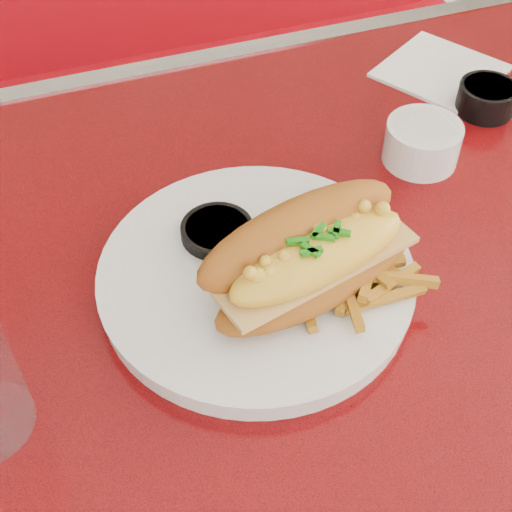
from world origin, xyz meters
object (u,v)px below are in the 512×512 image
object	(u,v)px
booth_bench_far	(224,144)
diner_table	(434,334)
dinner_plate	(256,277)
mac_hoagie	(310,255)
fork	(313,243)
sauce_cup_left	(218,238)
sauce_cup_right	(487,97)
gravy_ramekin	(422,142)

from	to	relation	value
booth_bench_far	diner_table	bearing A→B (deg)	-90.00
dinner_plate	mac_hoagie	bearing A→B (deg)	-39.29
fork	mac_hoagie	bearing A→B (deg)	121.31
dinner_plate	fork	world-z (taller)	same
dinner_plate	sauce_cup_left	world-z (taller)	sauce_cup_left
sauce_cup_left	diner_table	bearing A→B (deg)	-15.06
dinner_plate	sauce_cup_right	bearing A→B (deg)	25.33
diner_table	booth_bench_far	world-z (taller)	booth_bench_far
dinner_plate	gravy_ramekin	distance (m)	0.26
sauce_cup_right	diner_table	bearing A→B (deg)	-127.08
booth_bench_far	fork	distance (m)	0.95
booth_bench_far	gravy_ramekin	distance (m)	0.86
sauce_cup_right	mac_hoagie	bearing A→B (deg)	-147.71
diner_table	sauce_cup_left	distance (m)	0.30
fork	booth_bench_far	bearing A→B (deg)	-42.03
dinner_plate	sauce_cup_right	xyz separation A→B (m)	(0.35, 0.16, 0.01)
sauce_cup_left	dinner_plate	bearing A→B (deg)	-69.60
booth_bench_far	gravy_ramekin	bearing A→B (deg)	-88.71
dinner_plate	mac_hoagie	world-z (taller)	mac_hoagie
diner_table	mac_hoagie	world-z (taller)	mac_hoagie
gravy_ramekin	sauce_cup_right	world-z (taller)	gravy_ramekin
mac_hoagie	gravy_ramekin	xyz separation A→B (m)	(0.19, 0.14, -0.03)
booth_bench_far	gravy_ramekin	world-z (taller)	booth_bench_far
gravy_ramekin	diner_table	bearing A→B (deg)	-97.36
sauce_cup_left	sauce_cup_right	bearing A→B (deg)	16.92
fork	gravy_ramekin	bearing A→B (deg)	-91.59
booth_bench_far	sauce_cup_right	size ratio (longest dim) A/B	14.05
dinner_plate	mac_hoagie	distance (m)	0.07
diner_table	booth_bench_far	distance (m)	0.87
mac_hoagie	sauce_cup_left	xyz separation A→B (m)	(-0.06, 0.08, -0.04)
sauce_cup_left	sauce_cup_right	xyz separation A→B (m)	(0.37, 0.11, -0.00)
fork	sauce_cup_left	xyz separation A→B (m)	(-0.08, 0.04, -0.00)
fork	sauce_cup_right	size ratio (longest dim) A/B	1.60
booth_bench_far	sauce_cup_left	world-z (taller)	booth_bench_far
sauce_cup_right	booth_bench_far	bearing A→B (deg)	101.78
diner_table	dinner_plate	world-z (taller)	dinner_plate
dinner_plate	gravy_ramekin	world-z (taller)	gravy_ramekin
mac_hoagie	gravy_ramekin	world-z (taller)	mac_hoagie
fork	dinner_plate	bearing A→B (deg)	72.53
booth_bench_far	sauce_cup_left	size ratio (longest dim) A/B	13.65
diner_table	sauce_cup_left	xyz separation A→B (m)	(-0.24, 0.06, 0.18)
diner_table	fork	world-z (taller)	fork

